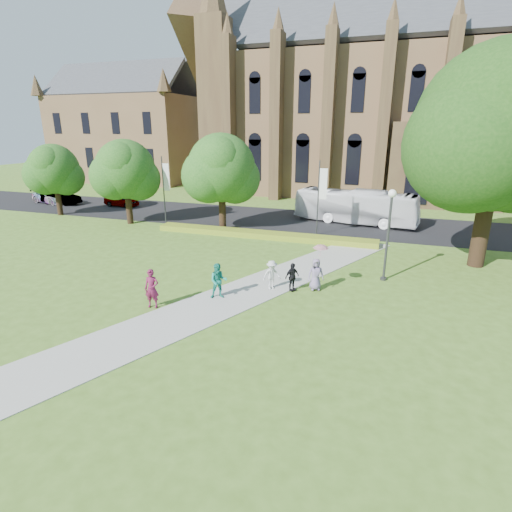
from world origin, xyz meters
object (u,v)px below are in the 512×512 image
(car_1, at_px, (61,197))
(large_tree, at_px, (499,128))
(car_2, at_px, (51,197))
(pedestrian_0, at_px, (152,289))
(tour_coach, at_px, (355,207))
(car_0, at_px, (121,200))
(streetlamp, at_px, (389,224))

(car_1, bearing_deg, large_tree, -98.92)
(large_tree, distance_m, car_2, 44.56)
(large_tree, height_order, pedestrian_0, large_tree)
(car_1, bearing_deg, car_2, 84.23)
(tour_coach, bearing_deg, pedestrian_0, 171.29)
(car_0, relative_size, car_1, 0.86)
(pedestrian_0, bearing_deg, tour_coach, 58.49)
(car_0, height_order, pedestrian_0, pedestrian_0)
(streetlamp, bearing_deg, tour_coach, 101.93)
(car_1, bearing_deg, streetlamp, -107.27)
(streetlamp, bearing_deg, large_tree, 39.29)
(pedestrian_0, bearing_deg, car_2, 130.05)
(tour_coach, bearing_deg, car_2, 101.88)
(streetlamp, height_order, tour_coach, streetlamp)
(car_2, bearing_deg, streetlamp, -97.67)
(large_tree, height_order, car_0, large_tree)
(car_0, bearing_deg, car_2, 99.95)
(pedestrian_0, bearing_deg, streetlamp, 23.16)
(streetlamp, xyz_separation_m, car_2, (-37.49, 13.41, -2.53))
(car_0, bearing_deg, tour_coach, -85.59)
(streetlamp, bearing_deg, car_2, 160.32)
(streetlamp, bearing_deg, pedestrian_0, -144.75)
(streetlamp, relative_size, car_0, 1.30)
(streetlamp, distance_m, pedestrian_0, 13.18)
(streetlamp, relative_size, pedestrian_0, 2.72)
(tour_coach, relative_size, pedestrian_0, 5.72)
(large_tree, xyz_separation_m, pedestrian_0, (-16.10, -11.99, -7.36))
(tour_coach, bearing_deg, car_1, 102.42)
(large_tree, xyz_separation_m, car_2, (-42.99, 8.91, -7.60))
(large_tree, distance_m, car_0, 36.09)
(tour_coach, height_order, car_1, tour_coach)
(car_0, distance_m, pedestrian_0, 28.09)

